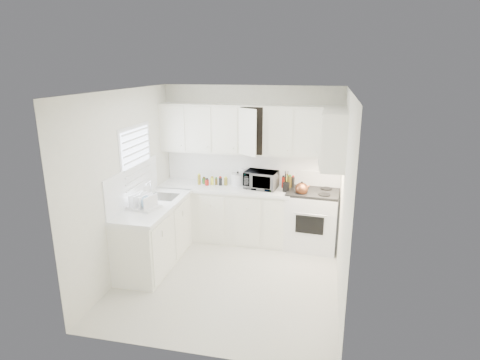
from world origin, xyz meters
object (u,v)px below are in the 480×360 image
(microwave, at_px, (261,178))
(dish_rack, at_px, (143,200))
(tea_kettle, at_px, (302,188))
(rice_cooker, at_px, (238,178))
(stove, at_px, (312,211))
(utensil_crock, at_px, (286,181))

(microwave, xyz_separation_m, dish_rack, (-1.48, -1.31, -0.06))
(tea_kettle, height_order, rice_cooker, rice_cooker)
(microwave, bearing_deg, tea_kettle, -7.65)
(tea_kettle, xyz_separation_m, dish_rack, (-2.16, -1.12, 0.01))
(microwave, bearing_deg, rice_cooker, 173.56)
(stove, height_order, dish_rack, stove)
(dish_rack, bearing_deg, tea_kettle, 41.27)
(utensil_crock, height_order, dish_rack, utensil_crock)
(stove, bearing_deg, microwave, -177.94)
(microwave, relative_size, dish_rack, 1.21)
(dish_rack, bearing_deg, rice_cooker, 67.16)
(rice_cooker, bearing_deg, stove, 3.09)
(tea_kettle, xyz_separation_m, microwave, (-0.68, 0.19, 0.07))
(stove, relative_size, dish_rack, 2.88)
(stove, xyz_separation_m, utensil_crock, (-0.44, -0.06, 0.51))
(tea_kettle, bearing_deg, microwave, 152.41)
(utensil_crock, bearing_deg, stove, 7.79)
(rice_cooker, relative_size, dish_rack, 0.54)
(tea_kettle, relative_size, dish_rack, 0.59)
(stove, bearing_deg, utensil_crock, -167.91)
(rice_cooker, xyz_separation_m, dish_rack, (-1.06, -1.42, 0.00))
(stove, xyz_separation_m, tea_kettle, (-0.18, -0.16, 0.44))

